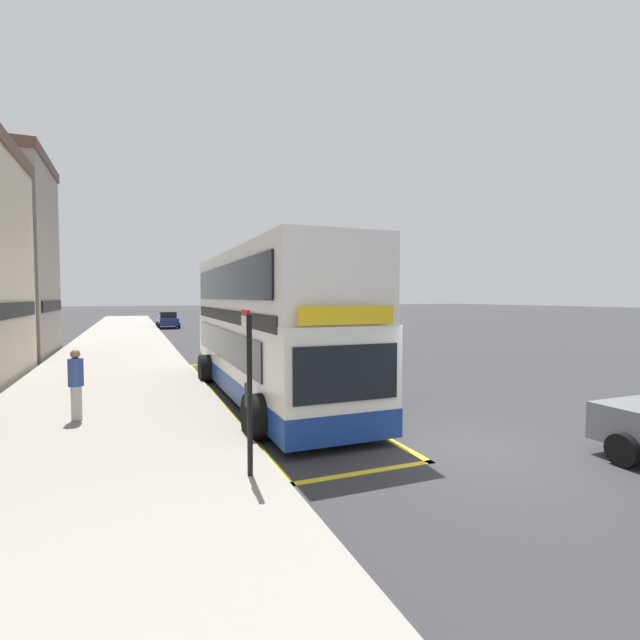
{
  "coord_description": "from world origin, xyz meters",
  "views": [
    {
      "loc": [
        -6.26,
        -7.29,
        3.07
      ],
      "look_at": [
        -0.01,
        8.02,
        2.24
      ],
      "focal_mm": 25.92,
      "sensor_mm": 36.0,
      "label": 1
    }
  ],
  "objects_px": {
    "double_decker_bus": "(267,330)",
    "bus_stop_sign": "(248,378)",
    "parked_car_navy_distant": "(168,320)",
    "pedestrian_waiting_near_sign": "(76,382)"
  },
  "relations": [
    {
      "from": "pedestrian_waiting_near_sign",
      "to": "double_decker_bus",
      "type": "bearing_deg",
      "value": 15.71
    },
    {
      "from": "parked_car_navy_distant",
      "to": "pedestrian_waiting_near_sign",
      "type": "relative_size",
      "value": 2.48
    },
    {
      "from": "double_decker_bus",
      "to": "pedestrian_waiting_near_sign",
      "type": "xyz_separation_m",
      "value": [
        -5.06,
        -1.42,
        -1.0
      ]
    },
    {
      "from": "double_decker_bus",
      "to": "parked_car_navy_distant",
      "type": "distance_m",
      "value": 34.11
    },
    {
      "from": "bus_stop_sign",
      "to": "parked_car_navy_distant",
      "type": "height_order",
      "value": "bus_stop_sign"
    },
    {
      "from": "parked_car_navy_distant",
      "to": "pedestrian_waiting_near_sign",
      "type": "xyz_separation_m",
      "value": [
        -4.52,
        -35.51,
        0.26
      ]
    },
    {
      "from": "double_decker_bus",
      "to": "pedestrian_waiting_near_sign",
      "type": "bearing_deg",
      "value": -164.29
    },
    {
      "from": "double_decker_bus",
      "to": "bus_stop_sign",
      "type": "relative_size",
      "value": 4.18
    },
    {
      "from": "parked_car_navy_distant",
      "to": "pedestrian_waiting_near_sign",
      "type": "bearing_deg",
      "value": 81.41
    },
    {
      "from": "bus_stop_sign",
      "to": "parked_car_navy_distant",
      "type": "bearing_deg",
      "value": 87.86
    }
  ]
}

